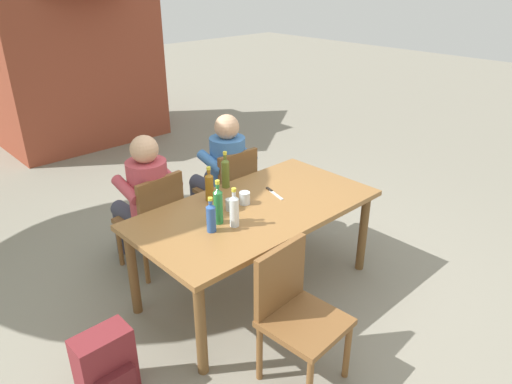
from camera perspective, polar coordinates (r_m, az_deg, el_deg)
The scene contains 17 objects.
ground_plane at distance 3.86m, azimuth 0.00°, elevation -11.53°, with size 24.00×24.00×0.00m, color gray.
dining_table at distance 3.50m, azimuth 0.00°, elevation -2.95°, with size 1.83×0.96×0.73m.
chair_far_right at distance 4.34m, azimuth -3.12°, elevation 0.45°, with size 0.46×0.46×0.87m.
chair_far_left at distance 3.92m, azimuth -12.24°, elevation -3.00°, with size 0.47×0.47×0.87m.
chair_near_left at distance 2.89m, azimuth 4.72°, elevation -13.91°, with size 0.47×0.47×0.87m.
person_in_white_shirt at distance 4.35m, azimuth -4.08°, elevation 2.90°, with size 0.47×0.61×1.18m.
person_in_plaid_shirt at distance 3.93m, azimuth -13.37°, elevation -0.32°, with size 0.47×0.61×1.18m.
bottle_amber at distance 3.53m, azimuth -5.67°, elevation 0.73°, with size 0.06×0.06×0.27m.
bottle_blue at distance 3.12m, azimuth -5.46°, elevation -3.02°, with size 0.06×0.06×0.25m.
bottle_clear at distance 3.16m, azimuth -2.65°, elevation -2.18°, with size 0.06×0.06×0.28m.
bottle_olive at distance 3.73m, azimuth -3.72°, elevation 2.43°, with size 0.06×0.06×0.30m.
bottle_green at distance 3.20m, azimuth -4.62°, elevation -1.56°, with size 0.06×0.06×0.32m.
cup_glass at distance 3.49m, azimuth -1.39°, elevation -0.73°, with size 0.08×0.08×0.09m, color silver.
cup_steel at distance 3.41m, azimuth -3.17°, elevation -1.53°, with size 0.06×0.06×0.09m, color #B2B7BC.
table_knife at distance 3.68m, azimuth 2.09°, elevation -0.06°, with size 0.08×0.24×0.01m.
backpack_by_near_side at distance 3.05m, azimuth -17.66°, elevation -19.53°, with size 0.33×0.24×0.45m.
brick_kiosk at distance 7.42m, azimuth -21.78°, elevation 16.33°, with size 2.48×1.75×2.60m.
Camera 1 is at (-2.11, -2.25, 2.32)m, focal length 33.05 mm.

